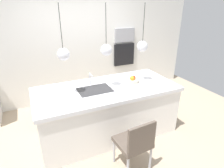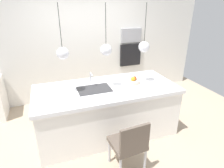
# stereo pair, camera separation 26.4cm
# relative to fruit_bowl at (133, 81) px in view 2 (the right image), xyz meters

# --- Properties ---
(floor) EXTENTS (6.60, 6.60, 0.00)m
(floor) POSITION_rel_fruit_bowl_xyz_m (-0.51, -0.03, -0.95)
(floor) COLOR tan
(floor) RESTS_ON ground
(back_wall) EXTENTS (6.00, 0.10, 2.60)m
(back_wall) POSITION_rel_fruit_bowl_xyz_m (-0.51, 1.62, 0.35)
(back_wall) COLOR silver
(back_wall) RESTS_ON ground
(kitchen_island) EXTENTS (2.44, 1.10, 0.91)m
(kitchen_island) POSITION_rel_fruit_bowl_xyz_m (-0.51, -0.03, -0.49)
(kitchen_island) COLOR white
(kitchen_island) RESTS_ON ground
(sink_basin) EXTENTS (0.56, 0.40, 0.02)m
(sink_basin) POSITION_rel_fruit_bowl_xyz_m (-0.73, -0.03, -0.05)
(sink_basin) COLOR #2D2D30
(sink_basin) RESTS_ON kitchen_island
(faucet) EXTENTS (0.02, 0.17, 0.22)m
(faucet) POSITION_rel_fruit_bowl_xyz_m (-0.73, 0.18, 0.10)
(faucet) COLOR silver
(faucet) RESTS_ON kitchen_island
(fruit_bowl) EXTENTS (0.27, 0.27, 0.13)m
(fruit_bowl) POSITION_rel_fruit_bowl_xyz_m (0.00, 0.00, 0.00)
(fruit_bowl) COLOR beige
(fruit_bowl) RESTS_ON kitchen_island
(microwave) EXTENTS (0.54, 0.08, 0.34)m
(microwave) POSITION_rel_fruit_bowl_xyz_m (0.65, 1.55, 0.55)
(microwave) COLOR #9E9EA3
(microwave) RESTS_ON back_wall
(oven) EXTENTS (0.56, 0.08, 0.56)m
(oven) POSITION_rel_fruit_bowl_xyz_m (0.65, 1.55, 0.05)
(oven) COLOR black
(oven) RESTS_ON back_wall
(chair_near) EXTENTS (0.47, 0.47, 0.84)m
(chair_near) POSITION_rel_fruit_bowl_xyz_m (-0.51, -1.00, -0.47)
(chair_near) COLOR brown
(chair_near) RESTS_ON ground
(pendant_light_left) EXTENTS (0.18, 0.18, 0.78)m
(pendant_light_left) POSITION_rel_fruit_bowl_xyz_m (-1.19, -0.03, 0.61)
(pendant_light_left) COLOR silver
(pendant_light_center) EXTENTS (0.18, 0.18, 0.78)m
(pendant_light_center) POSITION_rel_fruit_bowl_xyz_m (-0.51, -0.03, 0.61)
(pendant_light_center) COLOR silver
(pendant_light_right) EXTENTS (0.18, 0.18, 0.78)m
(pendant_light_right) POSITION_rel_fruit_bowl_xyz_m (0.16, -0.03, 0.61)
(pendant_light_right) COLOR silver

